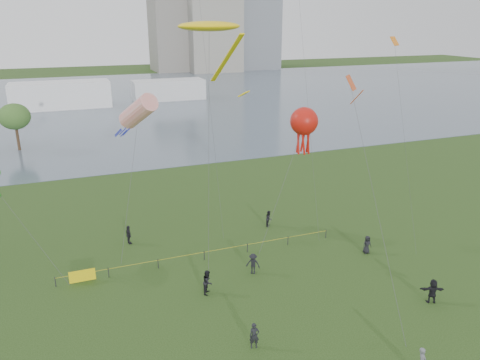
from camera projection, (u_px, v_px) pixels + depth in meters
name	position (u px, v px, depth m)	size (l,w,h in m)	color
ground_plane	(297.00, 348.00, 29.52)	(400.00, 400.00, 0.00)	#1C3510
lake	(113.00, 101.00, 117.81)	(400.00, 120.00, 0.08)	#505F6E
building_mid	(211.00, 21.00, 181.92)	(20.00, 20.00, 38.00)	gray
building_low	(173.00, 34.00, 184.12)	(16.00, 18.00, 28.00)	slate
pavilion_left	(61.00, 95.00, 108.37)	(22.00, 8.00, 6.00)	white
pavilion_right	(168.00, 90.00, 119.97)	(18.00, 7.00, 5.00)	silver
fence	(132.00, 267.00, 38.04)	(24.07, 0.07, 1.05)	black
spectator_a	(208.00, 282.00, 35.12)	(0.93, 0.72, 1.90)	black
spectator_b	(253.00, 264.00, 37.86)	(1.15, 0.66, 1.78)	black
spectator_c	(129.00, 235.00, 42.90)	(1.05, 0.44, 1.80)	black
spectator_d	(367.00, 245.00, 41.23)	(0.80, 0.52, 1.64)	black
spectator_e	(432.00, 291.00, 33.97)	(1.73, 0.55, 1.86)	black
spectator_f	(254.00, 336.00, 29.28)	(0.63, 0.42, 1.74)	black
spectator_g	(269.00, 218.00, 46.65)	(0.79, 0.62, 1.63)	black
kite_stingray	(209.00, 27.00, 38.97)	(5.40, 10.16, 19.52)	#3F3F42
kite_windsock	(138.00, 111.00, 43.84)	(5.37, 10.28, 13.37)	#3F3F42
kite_octopus	(304.00, 122.00, 40.80)	(6.11, 2.97, 12.45)	#3F3F42
kite_delta	(354.00, 96.00, 36.09)	(3.44, 13.02, 15.53)	#3F3F42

